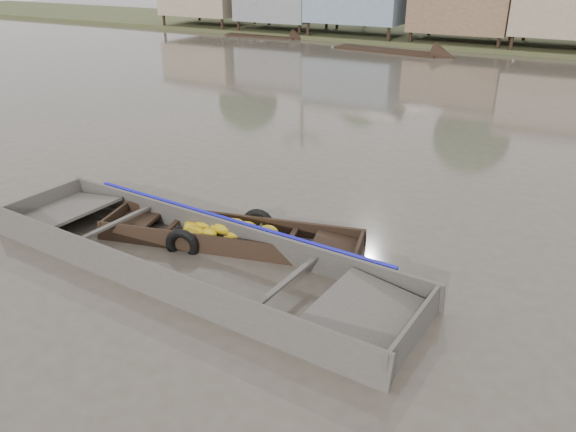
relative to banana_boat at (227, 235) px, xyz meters
The scene contains 3 objects.
ground 1.34m from the banana_boat, 20.96° to the right, with size 120.00×120.00×0.00m, color #4B4339.
banana_boat is the anchor object (origin of this frame).
viewer_boat 1.11m from the banana_boat, 86.26° to the right, with size 8.54×2.70×0.68m.
Camera 1 is at (4.50, -7.38, 5.01)m, focal length 35.00 mm.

